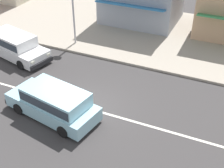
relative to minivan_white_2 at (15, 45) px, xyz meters
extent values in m
plane|color=#383535|center=(6.72, -3.02, -0.85)|extent=(160.00, 160.00, 0.00)
cube|color=silver|center=(6.72, -3.02, -0.84)|extent=(50.40, 0.14, 0.01)
cube|color=#9E9384|center=(6.72, 6.92, -0.77)|extent=(68.00, 10.00, 0.15)
cube|color=white|center=(0.12, -0.03, -0.33)|extent=(4.90, 2.85, 0.70)
cube|color=white|center=(-0.16, 0.04, 0.37)|extent=(3.40, 2.32, 0.70)
cube|color=#28333D|center=(-0.16, 0.04, 0.37)|extent=(3.29, 2.32, 0.45)
cube|color=black|center=(2.41, -0.59, -0.54)|extent=(0.54, 1.75, 0.28)
cube|color=white|center=(2.53, 0.03, -0.18)|extent=(0.13, 0.25, 0.14)
cube|color=white|center=(2.23, -1.20, -0.18)|extent=(0.13, 0.25, 0.14)
cylinder|color=black|center=(1.71, 0.46, -0.55)|extent=(0.64, 0.36, 0.60)
cylinder|color=black|center=(1.30, -1.20, -0.55)|extent=(0.64, 0.36, 0.60)
cylinder|color=black|center=(-1.06, 1.14, -0.55)|extent=(0.64, 0.36, 0.60)
cube|color=#93C6D6|center=(5.53, -4.15, -0.33)|extent=(5.01, 2.71, 0.70)
cube|color=#93C6D6|center=(5.82, -4.20, 0.37)|extent=(3.46, 2.25, 0.70)
cube|color=#28333D|center=(5.82, -4.20, 0.37)|extent=(3.34, 2.27, 0.45)
cube|color=black|center=(3.15, -3.71, -0.54)|extent=(0.45, 1.85, 0.28)
cube|color=white|center=(3.06, -4.37, -0.18)|extent=(0.12, 0.25, 0.14)
cube|color=white|center=(3.30, -3.07, -0.18)|extent=(0.12, 0.25, 0.14)
cylinder|color=black|center=(3.92, -4.77, -0.55)|extent=(0.63, 0.32, 0.60)
cylinder|color=black|center=(4.25, -3.00, -0.55)|extent=(0.63, 0.32, 0.60)
cylinder|color=black|center=(6.82, -5.30, -0.55)|extent=(0.63, 0.32, 0.60)
cylinder|color=black|center=(7.14, -3.53, -0.55)|extent=(0.63, 0.32, 0.60)
cylinder|color=#9E9EA3|center=(2.72, 3.06, 0.90)|extent=(0.12, 0.12, 3.19)
cube|color=#286BA3|center=(5.52, 6.29, 1.35)|extent=(5.21, 0.90, 0.28)
camera|label=1|loc=(13.15, -14.04, 9.19)|focal=50.00mm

